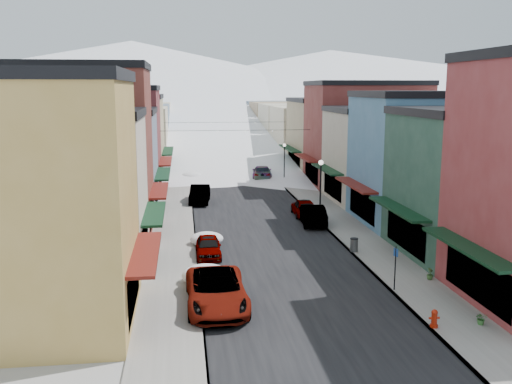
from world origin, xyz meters
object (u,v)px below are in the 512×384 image
object	(u,v)px
car_white_suv	(216,291)
trash_can	(354,245)
car_green_sedan	(312,214)
streetlamp_near	(321,182)
fire_hydrant	(434,319)
car_dark_hatch	(200,194)
car_silver_sedan	(208,246)

from	to	relation	value
car_white_suv	trash_can	size ratio (longest dim) A/B	7.09
car_green_sedan	trash_can	xyz separation A→B (m)	(0.90, -8.37, -0.21)
streetlamp_near	car_white_suv	bearing A→B (deg)	-118.33
fire_hydrant	trash_can	size ratio (longest dim) A/B	0.93
car_green_sedan	fire_hydrant	xyz separation A→B (m)	(0.90, -20.51, -0.29)
car_green_sedan	streetlamp_near	distance (m)	2.78
streetlamp_near	fire_hydrant	bearing A→B (deg)	-90.00
streetlamp_near	trash_can	bearing A→B (deg)	-90.00
car_dark_hatch	car_green_sedan	world-z (taller)	car_dark_hatch
car_silver_sedan	trash_can	bearing A→B (deg)	-2.57
car_white_suv	trash_can	xyz separation A→B (m)	(9.50, 8.19, -0.27)
car_silver_sedan	streetlamp_near	xyz separation A→B (m)	(9.50, 8.89, 2.55)
trash_can	streetlamp_near	bearing A→B (deg)	90.00
car_silver_sedan	fire_hydrant	world-z (taller)	car_silver_sedan
fire_hydrant	car_dark_hatch	bearing A→B (deg)	107.35
car_dark_hatch	car_green_sedan	xyz separation A→B (m)	(8.60, -9.89, -0.01)
car_white_suv	car_green_sedan	size ratio (longest dim) A/B	1.27
car_dark_hatch	car_green_sedan	distance (m)	13.11
car_dark_hatch	trash_can	bearing A→B (deg)	-56.97
streetlamp_near	car_green_sedan	bearing A→B (deg)	-130.20
car_green_sedan	streetlamp_near	xyz separation A→B (m)	(0.90, 1.07, 2.41)
car_silver_sedan	car_dark_hatch	size ratio (longest dim) A/B	0.79
car_silver_sedan	fire_hydrant	size ratio (longest dim) A/B	4.77
car_green_sedan	car_white_suv	bearing A→B (deg)	66.57
car_green_sedan	trash_can	world-z (taller)	car_green_sedan
car_silver_sedan	streetlamp_near	world-z (taller)	streetlamp_near
car_dark_hatch	fire_hydrant	world-z (taller)	car_dark_hatch
streetlamp_near	car_silver_sedan	bearing A→B (deg)	-136.91
car_white_suv	car_green_sedan	world-z (taller)	car_white_suv
fire_hydrant	trash_can	bearing A→B (deg)	90.00
car_green_sedan	streetlamp_near	world-z (taller)	streetlamp_near
car_green_sedan	car_silver_sedan	bearing A→B (deg)	46.30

